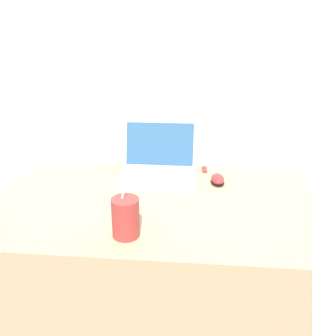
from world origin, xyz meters
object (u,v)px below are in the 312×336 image
Objects in this scene: laptop at (158,166)px; drink_cup at (125,217)px; usb_stick at (205,170)px; computer_mouse at (218,179)px.

drink_cup is (-0.06, -0.45, 0.01)m from laptop.
laptop is 1.52× the size of drink_cup.
laptop reaches higher than drink_cup.
usb_stick is at bearing 23.41° from laptop.
computer_mouse reaches higher than usb_stick.
laptop is 5.25× the size of usb_stick.
drink_cup is 0.60m from usb_stick.
laptop is 0.45m from drink_cup.
laptop reaches higher than usb_stick.
laptop is 3.48× the size of computer_mouse.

